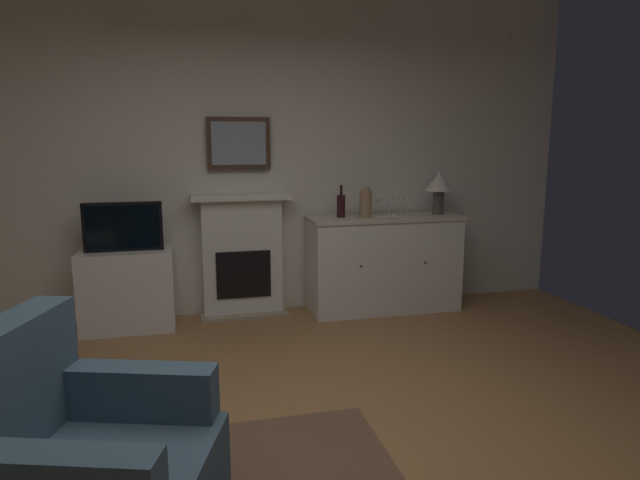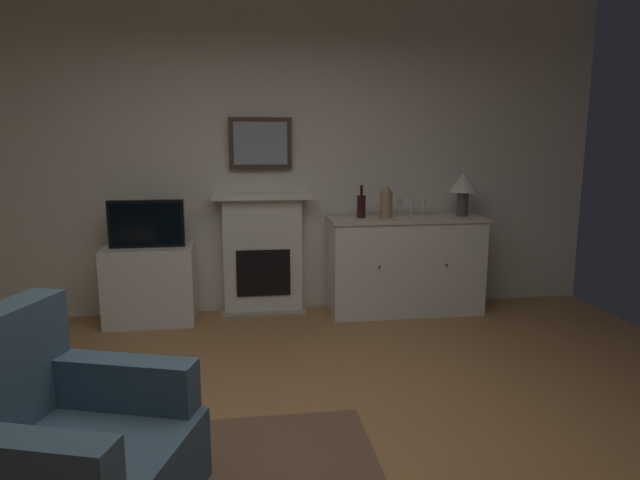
% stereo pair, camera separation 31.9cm
% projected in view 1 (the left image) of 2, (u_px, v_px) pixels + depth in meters
% --- Properties ---
extents(ground_plane, '(6.28, 5.32, 0.10)m').
position_uv_depth(ground_plane, '(302.00, 479.00, 2.68)').
color(ground_plane, '#9E7042').
rests_on(ground_plane, ground).
extents(wall_rear, '(6.28, 0.06, 2.99)m').
position_uv_depth(wall_rear, '(239.00, 148.00, 4.91)').
color(wall_rear, silver).
rests_on(wall_rear, ground_plane).
extents(fireplace_unit, '(0.87, 0.30, 1.10)m').
position_uv_depth(fireplace_unit, '(242.00, 255.00, 4.96)').
color(fireplace_unit, white).
rests_on(fireplace_unit, ground_plane).
extents(framed_picture, '(0.55, 0.04, 0.45)m').
position_uv_depth(framed_picture, '(239.00, 143.00, 4.83)').
color(framed_picture, '#473323').
extents(sideboard_cabinet, '(1.40, 0.49, 0.88)m').
position_uv_depth(sideboard_cabinet, '(384.00, 263.00, 5.12)').
color(sideboard_cabinet, white).
rests_on(sideboard_cabinet, ground_plane).
extents(table_lamp, '(0.26, 0.26, 0.40)m').
position_uv_depth(table_lamp, '(439.00, 184.00, 5.11)').
color(table_lamp, '#4C4742').
rests_on(table_lamp, sideboard_cabinet).
extents(wine_bottle, '(0.08, 0.08, 0.29)m').
position_uv_depth(wine_bottle, '(341.00, 205.00, 4.94)').
color(wine_bottle, '#331419').
rests_on(wine_bottle, sideboard_cabinet).
extents(wine_glass_left, '(0.07, 0.07, 0.16)m').
position_uv_depth(wine_glass_left, '(379.00, 203.00, 4.99)').
color(wine_glass_left, silver).
rests_on(wine_glass_left, sideboard_cabinet).
extents(wine_glass_center, '(0.07, 0.07, 0.16)m').
position_uv_depth(wine_glass_center, '(389.00, 203.00, 5.03)').
color(wine_glass_center, silver).
rests_on(wine_glass_center, sideboard_cabinet).
extents(wine_glass_right, '(0.07, 0.07, 0.16)m').
position_uv_depth(wine_glass_right, '(401.00, 203.00, 5.05)').
color(wine_glass_right, silver).
rests_on(wine_glass_right, sideboard_cabinet).
extents(vase_decorative, '(0.11, 0.11, 0.28)m').
position_uv_depth(vase_decorative, '(366.00, 202.00, 4.92)').
color(vase_decorative, '#9E7F5B').
rests_on(vase_decorative, sideboard_cabinet).
extents(tv_cabinet, '(0.75, 0.42, 0.67)m').
position_uv_depth(tv_cabinet, '(127.00, 290.00, 4.61)').
color(tv_cabinet, white).
rests_on(tv_cabinet, ground_plane).
extents(tv_set, '(0.62, 0.07, 0.40)m').
position_uv_depth(tv_set, '(123.00, 227.00, 4.49)').
color(tv_set, black).
rests_on(tv_set, tv_cabinet).
extents(armchair, '(1.01, 0.97, 0.92)m').
position_uv_depth(armchair, '(81.00, 467.00, 2.05)').
color(armchair, '#3F596B').
rests_on(armchair, ground_plane).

